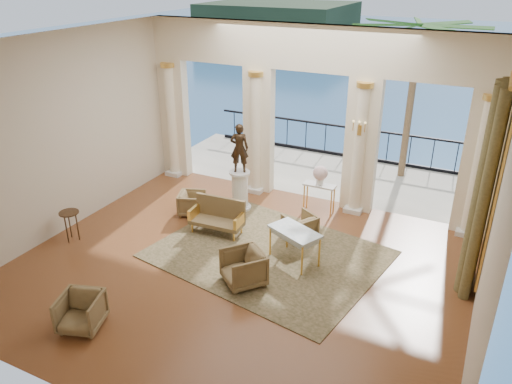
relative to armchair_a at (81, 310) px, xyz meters
The scene contains 23 objects.
floor 3.23m from the armchair_a, 60.74° to the left, with size 9.00×9.00×0.00m, color #4C2812.
room_walls 3.41m from the armchair_a, 47.01° to the left, with size 9.00×9.00×9.00m.
arcade 7.16m from the armchair_a, 76.67° to the left, with size 9.00×0.56×4.50m.
terrace 8.75m from the armchair_a, 79.66° to the left, with size 10.00×3.60×0.10m, color #A69E8C.
balustrade 10.32m from the armchair_a, 81.26° to the left, with size 9.00×0.06×1.03m.
palm_tree 10.73m from the armchair_a, 69.21° to the left, with size 2.00×2.00×4.50m.
headland 78.23m from the armchair_a, 111.33° to the left, with size 22.00×18.00×6.00m, color black.
sea 63.14m from the armchair_a, 88.57° to the left, with size 160.00×160.00×0.00m, color #245387.
curtain 7.45m from the armchair_a, 36.31° to the left, with size 0.33×1.40×4.09m.
window_frame 7.62m from the armchair_a, 35.45° to the left, with size 0.04×1.60×3.40m, color #E8B24C.
wall_sconce 7.22m from the armchair_a, 64.80° to the left, with size 0.30×0.11×0.33m.
rug 4.08m from the armchair_a, 62.36° to the left, with size 4.65×3.61×0.02m, color #32351B.
armchair_a is the anchor object (origin of this frame).
armchair_b 3.07m from the armchair_a, 51.83° to the left, with size 0.75×0.71×0.78m, color #443A20.
armchair_c 5.08m from the armchair_a, 63.96° to the left, with size 0.64×0.60×0.66m, color #443A20.
armchair_d 4.56m from the armchair_a, 98.28° to the left, with size 0.62×0.58×0.64m, color #443A20.
settee 4.03m from the armchair_a, 84.29° to the left, with size 1.29×0.61×0.84m.
game_table 4.39m from the armchair_a, 55.34° to the left, with size 1.24×0.99×0.75m.
pedestal 5.31m from the armchair_a, 86.85° to the left, with size 0.56×0.56×1.03m.
statue 5.47m from the armchair_a, 86.85° to the left, with size 0.45×0.30×1.24m, color #2F2115.
console_table 6.40m from the armchair_a, 70.19° to the left, with size 0.81×0.32×0.77m.
urn 6.44m from the armchair_a, 70.19° to the left, with size 0.37×0.37×0.49m.
side_table 3.25m from the armchair_a, 137.61° to the left, with size 0.44×0.44×0.71m.
Camera 1 is at (4.20, -7.67, 5.79)m, focal length 35.00 mm.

